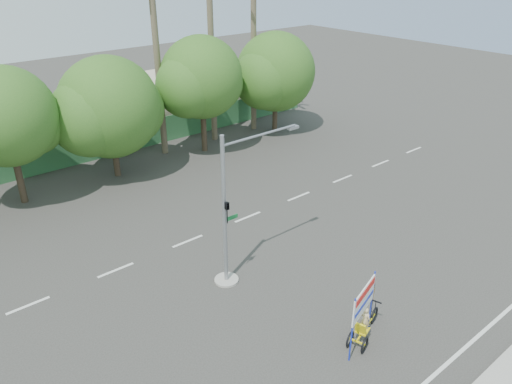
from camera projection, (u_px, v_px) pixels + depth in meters
ground at (329, 301)px, 21.37m from camera, size 120.00×120.00×0.00m
fence at (107, 143)px, 35.71m from camera, size 38.00×0.08×2.00m
building_right at (170, 99)px, 43.06m from camera, size 14.00×8.00×3.60m
tree_left at (5, 120)px, 27.45m from camera, size 6.66×5.60×8.07m
tree_center at (109, 110)px, 31.16m from camera, size 7.62×6.40×7.85m
tree_right at (201, 81)px, 34.86m from camera, size 6.90×5.80×8.36m
tree_far_right at (275, 74)px, 39.15m from camera, size 7.38×6.20×7.94m
palm_mid at (253, 10)px, 37.53m from camera, size 3.73×3.79×15.45m
palm_short at (155, 28)px, 32.87m from camera, size 3.73×3.79×14.45m
traffic_signal at (231, 223)px, 21.55m from camera, size 4.72×1.10×7.00m
trike_billboard at (364, 317)px, 18.73m from camera, size 2.80×1.18×2.86m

